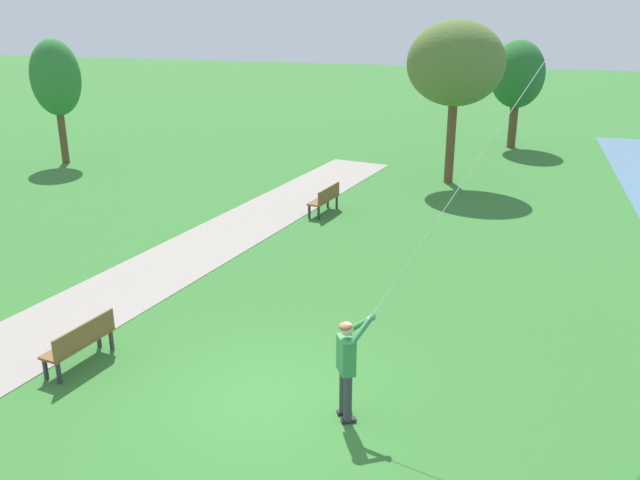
# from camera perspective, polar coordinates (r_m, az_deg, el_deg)

# --- Properties ---
(ground_plane) EXTENTS (120.00, 120.00, 0.00)m
(ground_plane) POSITION_cam_1_polar(r_m,az_deg,el_deg) (12.00, -4.62, -13.16)
(ground_plane) COLOR #33702D
(walkway_path) EXTENTS (8.18, 31.90, 0.02)m
(walkway_path) POSITION_cam_1_polar(r_m,az_deg,el_deg) (15.71, -19.66, -5.95)
(walkway_path) COLOR gray
(walkway_path) RESTS_ON ground
(person_kite_flyer) EXTENTS (0.62, 0.52, 1.83)m
(person_kite_flyer) POSITION_cam_1_polar(r_m,az_deg,el_deg) (10.99, 2.29, -10.03)
(person_kite_flyer) COLOR #232328
(person_kite_flyer) RESTS_ON ground
(park_bench_near_walkway) EXTENTS (0.71, 1.56, 0.88)m
(park_bench_near_walkway) POSITION_cam_1_polar(r_m,az_deg,el_deg) (13.46, -19.30, -7.90)
(park_bench_near_walkway) COLOR brown
(park_bench_near_walkway) RESTS_ON ground
(park_bench_far_walkway) EXTENTS (0.71, 1.56, 0.88)m
(park_bench_far_walkway) POSITION_cam_1_polar(r_m,az_deg,el_deg) (21.53, 0.45, 3.53)
(park_bench_far_walkway) COLOR brown
(park_bench_far_walkway) RESTS_ON ground
(tree_treeline_center) EXTENTS (3.42, 2.78, 5.76)m
(tree_treeline_center) POSITION_cam_1_polar(r_m,az_deg,el_deg) (25.07, 11.22, 14.16)
(tree_treeline_center) COLOR brown
(tree_treeline_center) RESTS_ON ground
(tree_treeline_right) EXTENTS (2.03, 1.74, 4.94)m
(tree_treeline_right) POSITION_cam_1_polar(r_m,az_deg,el_deg) (29.73, -21.15, 12.42)
(tree_treeline_right) COLOR brown
(tree_treeline_right) RESTS_ON ground
(tree_horizon_far) EXTENTS (2.36, 2.70, 4.72)m
(tree_horizon_far) POSITION_cam_1_polar(r_m,az_deg,el_deg) (32.10, 16.12, 13.06)
(tree_horizon_far) COLOR brown
(tree_horizon_far) RESTS_ON ground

